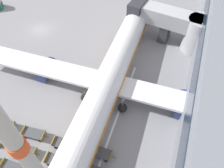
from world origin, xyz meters
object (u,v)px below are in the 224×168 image
airplane (111,75)px  baggage_dolly_row_mid_a_col_c (24,150)px  baggage_dolly_row_mid_b_col_e (100,152)px  baggage_dolly_row_mid_a_col_d (58,161)px  baggage_dolly_row_mid_b_col_d (65,144)px  baggage_dolly_row_mid_b_col_b (4,124)px  baggage_dolly_row_near_col_c (13,168)px  baggage_dolly_row_mid_b_col_c (34,133)px

airplane → baggage_dolly_row_mid_a_col_c: size_ratio=12.57×
baggage_dolly_row_mid_a_col_c → baggage_dolly_row_mid_b_col_e: 9.61m
baggage_dolly_row_mid_a_col_c → baggage_dolly_row_mid_a_col_d: same height
baggage_dolly_row_mid_b_col_d → airplane: bearing=78.8°
baggage_dolly_row_mid_b_col_b → baggage_dolly_row_mid_b_col_e: 14.02m
baggage_dolly_row_mid_b_col_b → baggage_dolly_row_mid_b_col_d: 9.27m
baggage_dolly_row_mid_b_col_e → baggage_dolly_row_mid_b_col_b: bearing=-176.3°
baggage_dolly_row_mid_a_col_c → baggage_dolly_row_mid_b_col_d: (4.39, 2.50, 0.00)m
baggage_dolly_row_near_col_c → baggage_dolly_row_mid_a_col_d: 5.35m
baggage_dolly_row_mid_b_col_d → baggage_dolly_row_near_col_c: bearing=-131.6°
baggage_dolly_row_mid_a_col_d → baggage_dolly_row_mid_b_col_c: same height
baggage_dolly_row_mid_b_col_d → baggage_dolly_row_mid_b_col_e: size_ratio=1.01×
baggage_dolly_row_mid_a_col_c → baggage_dolly_row_mid_b_col_b: 5.31m
baggage_dolly_row_mid_a_col_c → baggage_dolly_row_mid_b_col_e: bearing=18.4°
baggage_dolly_row_mid_b_col_c → baggage_dolly_row_mid_b_col_e: (9.29, 0.66, 0.00)m
airplane → baggage_dolly_row_mid_b_col_c: 13.53m
airplane → baggage_dolly_row_mid_b_col_b: (-11.49, -11.69, -2.45)m
baggage_dolly_row_near_col_c → baggage_dolly_row_mid_a_col_d: (4.63, 2.67, 0.00)m
baggage_dolly_row_near_col_c → baggage_dolly_row_mid_b_col_d: (4.37, 4.92, 0.00)m
baggage_dolly_row_near_col_c → baggage_dolly_row_mid_b_col_c: (-0.20, 4.79, 0.00)m
baggage_dolly_row_mid_a_col_d → baggage_dolly_row_mid_b_col_e: bearing=31.9°
baggage_dolly_row_mid_b_col_d → baggage_dolly_row_mid_a_col_d: bearing=-83.3°
baggage_dolly_row_mid_b_col_e → baggage_dolly_row_mid_a_col_c: bearing=-161.6°
baggage_dolly_row_mid_a_col_c → baggage_dolly_row_mid_b_col_b: bearing=156.5°
baggage_dolly_row_mid_a_col_d → airplane: bearing=81.7°
airplane → baggage_dolly_row_mid_b_col_d: airplane is taller
baggage_dolly_row_near_col_c → airplane: bearing=67.9°
baggage_dolly_row_mid_a_col_c → airplane: bearing=64.4°
baggage_dolly_row_near_col_c → baggage_dolly_row_mid_b_col_e: (9.10, 5.45, 0.00)m
baggage_dolly_row_mid_b_col_c → baggage_dolly_row_mid_b_col_d: 4.57m
airplane → baggage_dolly_row_mid_b_col_c: airplane is taller
baggage_dolly_row_near_col_c → baggage_dolly_row_mid_b_col_d: 6.58m
airplane → baggage_dolly_row_mid_b_col_d: size_ratio=12.49×
baggage_dolly_row_mid_b_col_c → baggage_dolly_row_mid_a_col_c: bearing=-85.8°
airplane → baggage_dolly_row_near_col_c: 17.69m
baggage_dolly_row_mid_a_col_d → baggage_dolly_row_mid_b_col_d: same height
baggage_dolly_row_mid_a_col_c → baggage_dolly_row_mid_b_col_d: 5.06m
baggage_dolly_row_near_col_c → baggage_dolly_row_mid_b_col_e: same height
baggage_dolly_row_mid_b_col_c → baggage_dolly_row_mid_b_col_e: same height
baggage_dolly_row_mid_a_col_c → baggage_dolly_row_mid_b_col_d: size_ratio=0.99×
baggage_dolly_row_near_col_c → baggage_dolly_row_mid_b_col_e: 10.60m
baggage_dolly_row_mid_b_col_d → baggage_dolly_row_mid_b_col_e: same height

